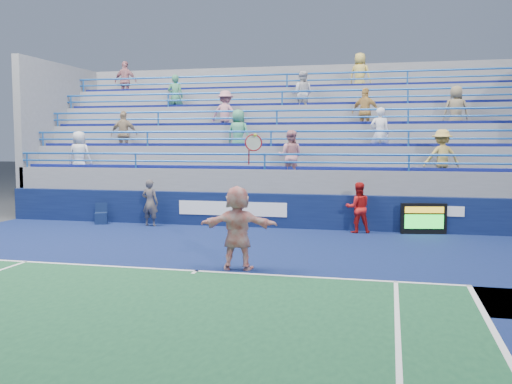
% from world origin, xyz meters
% --- Properties ---
extents(ground, '(120.00, 120.00, 0.00)m').
position_xyz_m(ground, '(0.00, 0.00, 0.00)').
color(ground, '#333538').
extents(sponsor_wall, '(18.00, 0.32, 1.10)m').
position_xyz_m(sponsor_wall, '(0.00, 6.50, 0.55)').
color(sponsor_wall, '#0A133A').
rests_on(sponsor_wall, ground).
extents(bleacher_stand, '(18.00, 5.60, 6.13)m').
position_xyz_m(bleacher_stand, '(-0.00, 10.27, 1.54)').
color(bleacher_stand, slate).
rests_on(bleacher_stand, ground).
extents(serve_speed_board, '(1.35, 0.41, 0.93)m').
position_xyz_m(serve_speed_board, '(4.94, 6.23, 0.47)').
color(serve_speed_board, black).
rests_on(serve_speed_board, ground).
extents(judge_chair, '(0.52, 0.54, 0.70)m').
position_xyz_m(judge_chair, '(-5.43, 5.95, 0.23)').
color(judge_chair, '#0D1A3F').
rests_on(judge_chair, ground).
extents(tennis_player, '(1.73, 0.70, 2.92)m').
position_xyz_m(tennis_player, '(0.80, 0.40, 0.91)').
color(tennis_player, white).
rests_on(tennis_player, ground).
extents(line_judge, '(0.58, 0.41, 1.54)m').
position_xyz_m(line_judge, '(-3.64, 5.90, 0.77)').
color(line_judge, '#131A36').
rests_on(line_judge, ground).
extents(ball_girl, '(0.87, 0.75, 1.54)m').
position_xyz_m(ball_girl, '(3.03, 6.05, 0.77)').
color(ball_girl, red).
rests_on(ball_girl, ground).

